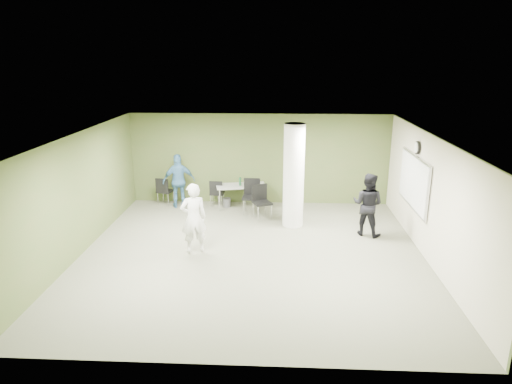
# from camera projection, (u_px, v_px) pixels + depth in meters

# --- Properties ---
(floor) EXTENTS (8.00, 8.00, 0.00)m
(floor) POSITION_uv_depth(u_px,v_px,m) (252.00, 254.00, 10.69)
(floor) COLOR #5A5B48
(floor) RESTS_ON ground
(ceiling) EXTENTS (8.00, 8.00, 0.00)m
(ceiling) POSITION_uv_depth(u_px,v_px,m) (252.00, 136.00, 9.89)
(ceiling) COLOR white
(ceiling) RESTS_ON wall_back
(wall_back) EXTENTS (8.00, 2.80, 0.02)m
(wall_back) POSITION_uv_depth(u_px,v_px,m) (260.00, 159.00, 14.12)
(wall_back) COLOR #435829
(wall_back) RESTS_ON floor
(wall_left) EXTENTS (0.02, 8.00, 2.80)m
(wall_left) POSITION_uv_depth(u_px,v_px,m) (79.00, 195.00, 10.49)
(wall_left) COLOR #435829
(wall_left) RESTS_ON floor
(wall_right_cream) EXTENTS (0.02, 8.00, 2.80)m
(wall_right_cream) POSITION_uv_depth(u_px,v_px,m) (432.00, 200.00, 10.10)
(wall_right_cream) COLOR beige
(wall_right_cream) RESTS_ON floor
(column) EXTENTS (0.56, 0.56, 2.80)m
(column) POSITION_uv_depth(u_px,v_px,m) (294.00, 176.00, 12.16)
(column) COLOR silver
(column) RESTS_ON floor
(whiteboard) EXTENTS (0.05, 2.30, 1.30)m
(whiteboard) POSITION_uv_depth(u_px,v_px,m) (414.00, 182.00, 11.22)
(whiteboard) COLOR silver
(whiteboard) RESTS_ON wall_right_cream
(wall_clock) EXTENTS (0.06, 0.32, 0.32)m
(wall_clock) POSITION_uv_depth(u_px,v_px,m) (417.00, 148.00, 10.98)
(wall_clock) COLOR black
(wall_clock) RESTS_ON wall_right_cream
(folding_table) EXTENTS (1.60, 0.94, 0.96)m
(folding_table) POSITION_uv_depth(u_px,v_px,m) (241.00, 187.00, 13.83)
(folding_table) COLOR gray
(folding_table) RESTS_ON floor
(wastebasket) EXTENTS (0.24, 0.24, 0.28)m
(wastebasket) POSITION_uv_depth(u_px,v_px,m) (227.00, 203.00, 14.03)
(wastebasket) COLOR #4C4C4C
(wastebasket) RESTS_ON floor
(chair_back_left) EXTENTS (0.53, 0.53, 0.88)m
(chair_back_left) POSITION_uv_depth(u_px,v_px,m) (164.00, 189.00, 14.11)
(chair_back_left) COLOR black
(chair_back_left) RESTS_ON floor
(chair_back_right) EXTENTS (0.44, 0.44, 0.84)m
(chair_back_right) POSITION_uv_depth(u_px,v_px,m) (217.00, 191.00, 13.97)
(chair_back_right) COLOR black
(chair_back_right) RESTS_ON floor
(chair_table_left) EXTENTS (0.52, 0.52, 1.02)m
(chair_table_left) POSITION_uv_depth(u_px,v_px,m) (252.00, 193.00, 13.40)
(chair_table_left) COLOR black
(chair_table_left) RESTS_ON floor
(chair_table_right) EXTENTS (0.63, 0.63, 0.96)m
(chair_table_right) POSITION_uv_depth(u_px,v_px,m) (261.00, 199.00, 12.98)
(chair_table_right) COLOR black
(chair_table_right) RESTS_ON floor
(woman_white) EXTENTS (0.72, 0.59, 1.68)m
(woman_white) POSITION_uv_depth(u_px,v_px,m) (194.00, 218.00, 10.61)
(woman_white) COLOR silver
(woman_white) RESTS_ON floor
(man_black) EXTENTS (1.00, 0.92, 1.64)m
(man_black) POSITION_uv_depth(u_px,v_px,m) (368.00, 204.00, 11.67)
(man_black) COLOR black
(man_black) RESTS_ON floor
(man_blue) EXTENTS (1.05, 0.69, 1.66)m
(man_blue) POSITION_uv_depth(u_px,v_px,m) (179.00, 181.00, 13.83)
(man_blue) COLOR #3A6891
(man_blue) RESTS_ON floor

